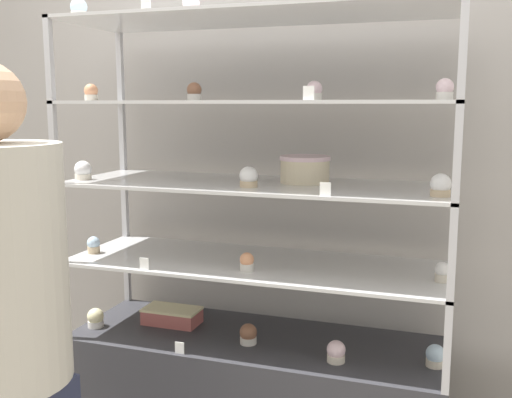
# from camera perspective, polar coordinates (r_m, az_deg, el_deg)

# --- Properties ---
(back_wall) EXTENTS (8.00, 0.05, 2.60)m
(back_wall) POSITION_cam_1_polar(r_m,az_deg,el_deg) (2.62, 2.80, 3.83)
(back_wall) COLOR gray
(back_wall) RESTS_ON ground_plane
(display_riser_lower) EXTENTS (1.45, 0.51, 0.31)m
(display_riser_lower) POSITION_cam_1_polar(r_m,az_deg,el_deg) (2.31, -0.00, -6.42)
(display_riser_lower) COLOR #B7B7BC
(display_riser_lower) RESTS_ON display_base
(display_riser_middle) EXTENTS (1.45, 0.51, 0.31)m
(display_riser_middle) POSITION_cam_1_polar(r_m,az_deg,el_deg) (2.25, -0.00, 1.11)
(display_riser_middle) COLOR #B7B7BC
(display_riser_middle) RESTS_ON display_riser_lower
(display_riser_upper) EXTENTS (1.45, 0.51, 0.31)m
(display_riser_upper) POSITION_cam_1_polar(r_m,az_deg,el_deg) (2.23, -0.00, 8.93)
(display_riser_upper) COLOR #B7B7BC
(display_riser_upper) RESTS_ON display_riser_middle
(display_riser_top) EXTENTS (1.45, 0.51, 0.31)m
(display_riser_top) POSITION_cam_1_polar(r_m,az_deg,el_deg) (2.25, -0.00, 16.74)
(display_riser_top) COLOR #B7B7BC
(display_riser_top) RESTS_ON display_riser_upper
(layer_cake_centerpiece) EXTENTS (0.19, 0.19, 0.10)m
(layer_cake_centerpiece) POSITION_cam_1_polar(r_m,az_deg,el_deg) (2.25, 4.67, 2.85)
(layer_cake_centerpiece) COLOR beige
(layer_cake_centerpiece) RESTS_ON display_riser_middle
(sheet_cake_frosted) EXTENTS (0.23, 0.13, 0.07)m
(sheet_cake_frosted) POSITION_cam_1_polar(r_m,az_deg,el_deg) (2.56, -8.00, -10.94)
(sheet_cake_frosted) COLOR #C66660
(sheet_cake_frosted) RESTS_ON display_base
(cupcake_0) EXTENTS (0.07, 0.07, 0.08)m
(cupcake_0) POSITION_cam_1_polar(r_m,az_deg,el_deg) (2.58, -15.04, -10.91)
(cupcake_0) COLOR white
(cupcake_0) RESTS_ON display_base
(cupcake_1) EXTENTS (0.07, 0.07, 0.08)m
(cupcake_1) POSITION_cam_1_polar(r_m,az_deg,el_deg) (2.33, -0.74, -12.76)
(cupcake_1) COLOR white
(cupcake_1) RESTS_ON display_base
(cupcake_2) EXTENTS (0.07, 0.07, 0.08)m
(cupcake_2) POSITION_cam_1_polar(r_m,az_deg,el_deg) (2.20, 7.64, -14.24)
(cupcake_2) COLOR beige
(cupcake_2) RESTS_ON display_base
(cupcake_3) EXTENTS (0.07, 0.07, 0.08)m
(cupcake_3) POSITION_cam_1_polar(r_m,az_deg,el_deg) (2.24, 16.71, -14.14)
(cupcake_3) COLOR beige
(cupcake_3) RESTS_ON display_base
(price_tag_0) EXTENTS (0.04, 0.00, 0.04)m
(price_tag_0) POSITION_cam_1_polar(r_m,az_deg,el_deg) (2.27, -7.29, -13.89)
(price_tag_0) COLOR white
(price_tag_0) RESTS_ON display_base
(cupcake_4) EXTENTS (0.05, 0.05, 0.07)m
(cupcake_4) POSITION_cam_1_polar(r_m,az_deg,el_deg) (2.52, -15.21, -4.25)
(cupcake_4) COLOR #CCB28C
(cupcake_4) RESTS_ON display_riser_lower
(cupcake_5) EXTENTS (0.05, 0.05, 0.07)m
(cupcake_5) POSITION_cam_1_polar(r_m,az_deg,el_deg) (2.18, -0.88, -6.02)
(cupcake_5) COLOR white
(cupcake_5) RESTS_ON display_riser_lower
(cupcake_6) EXTENTS (0.05, 0.05, 0.07)m
(cupcake_6) POSITION_cam_1_polar(r_m,az_deg,el_deg) (2.14, 17.33, -6.67)
(cupcake_6) COLOR beige
(cupcake_6) RESTS_ON display_riser_lower
(price_tag_1) EXTENTS (0.04, 0.00, 0.04)m
(price_tag_1) POSITION_cam_1_polar(r_m,az_deg,el_deg) (2.23, -10.60, -6.09)
(price_tag_1) COLOR white
(price_tag_1) RESTS_ON display_riser_lower
(cupcake_7) EXTENTS (0.07, 0.07, 0.07)m
(cupcake_7) POSITION_cam_1_polar(r_m,az_deg,el_deg) (2.44, -16.15, 2.58)
(cupcake_7) COLOR beige
(cupcake_7) RESTS_ON display_riser_middle
(cupcake_8) EXTENTS (0.07, 0.07, 0.07)m
(cupcake_8) POSITION_cam_1_polar(r_m,az_deg,el_deg) (2.13, -0.71, 2.05)
(cupcake_8) COLOR #CCB28C
(cupcake_8) RESTS_ON display_riser_middle
(cupcake_9) EXTENTS (0.07, 0.07, 0.07)m
(cupcake_9) POSITION_cam_1_polar(r_m,az_deg,el_deg) (2.00, 17.18, 1.20)
(cupcake_9) COLOR #CCB28C
(cupcake_9) RESTS_ON display_riser_middle
(price_tag_2) EXTENTS (0.04, 0.00, 0.04)m
(price_tag_2) POSITION_cam_1_polar(r_m,az_deg,el_deg) (1.94, 6.61, 0.94)
(price_tag_2) COLOR white
(price_tag_2) RESTS_ON display_riser_middle
(cupcake_10) EXTENTS (0.05, 0.05, 0.07)m
(cupcake_10) POSITION_cam_1_polar(r_m,az_deg,el_deg) (2.48, -15.44, 9.73)
(cupcake_10) COLOR beige
(cupcake_10) RESTS_ON display_riser_upper
(cupcake_11) EXTENTS (0.05, 0.05, 0.07)m
(cupcake_11) POSITION_cam_1_polar(r_m,az_deg,el_deg) (2.25, -5.90, 10.11)
(cupcake_11) COLOR white
(cupcake_11) RESTS_ON display_riser_upper
(cupcake_12) EXTENTS (0.05, 0.05, 0.07)m
(cupcake_12) POSITION_cam_1_polar(r_m,az_deg,el_deg) (2.09, 5.58, 10.20)
(cupcake_12) COLOR white
(cupcake_12) RESTS_ON display_riser_upper
(cupcake_13) EXTENTS (0.05, 0.05, 0.07)m
(cupcake_13) POSITION_cam_1_polar(r_m,az_deg,el_deg) (1.97, 17.53, 9.91)
(cupcake_13) COLOR white
(cupcake_13) RESTS_ON display_riser_upper
(price_tag_3) EXTENTS (0.04, 0.00, 0.04)m
(price_tag_3) POSITION_cam_1_polar(r_m,az_deg,el_deg) (1.93, 5.04, 10.03)
(price_tag_3) COLOR white
(price_tag_3) RESTS_ON display_riser_upper
(cupcake_14) EXTENTS (0.06, 0.06, 0.07)m
(cupcake_14) POSITION_cam_1_polar(r_m,az_deg,el_deg) (2.43, -16.52, 16.98)
(cupcake_14) COLOR white
(cupcake_14) RESTS_ON display_riser_top
(cupcake_15) EXTENTS (0.06, 0.06, 0.07)m
(cupcake_15) POSITION_cam_1_polar(r_m,az_deg,el_deg) (2.26, -6.19, 17.90)
(cupcake_15) COLOR #CCB28C
(cupcake_15) RESTS_ON display_riser_top
(cupcake_16) EXTENTS (0.06, 0.06, 0.07)m
(cupcake_16) POSITION_cam_1_polar(r_m,az_deg,el_deg) (2.16, 5.12, 18.35)
(cupcake_16) COLOR #CCB28C
(cupcake_16) RESTS_ON display_riser_top
(price_tag_4) EXTENTS (0.04, 0.00, 0.04)m
(price_tag_4) POSITION_cam_1_polar(r_m,az_deg,el_deg) (2.17, -10.45, 17.93)
(price_tag_4) COLOR white
(price_tag_4) RESTS_ON display_riser_top
(donut_glazed) EXTENTS (0.12, 0.12, 0.04)m
(donut_glazed) POSITION_cam_1_polar(r_m,az_deg,el_deg) (2.22, 12.71, 17.59)
(donut_glazed) COLOR brown
(donut_glazed) RESTS_ON display_riser_top
(customer_figure) EXTENTS (0.39, 0.39, 1.65)m
(customer_figure) POSITION_cam_1_polar(r_m,az_deg,el_deg) (1.86, -23.17, -12.34)
(customer_figure) COLOR #282D47
(customer_figure) RESTS_ON ground_plane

